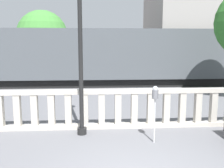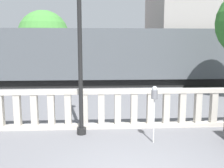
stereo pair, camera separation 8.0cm
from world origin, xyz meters
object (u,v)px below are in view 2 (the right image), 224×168
Objects in this scene: parking_meter at (154,97)px; train_far at (113,52)px; train_near at (112,57)px; tree_right at (44,36)px; lamppost at (79,18)px.

train_far is at bearing 88.75° from parking_meter.
tree_right is (-4.79, 1.25, 1.40)m from train_near.
lamppost is 1.06× the size of tree_right.
lamppost is 26.70m from train_far.
parking_meter is 27.33m from train_far.
train_near is 5.22× the size of tree_right.
lamppost is at bearing -95.66° from train_far.
lamppost is 3.43× the size of parking_meter.
train_far is at bearing 86.24° from train_near.
lamppost reaches higher than parking_meter.
train_near is at bearing 92.85° from parking_meter.
tree_right is (-3.28, 10.85, -0.08)m from lamppost.
train_near is at bearing -14.63° from tree_right.
parking_meter is (2.03, -0.79, -2.16)m from lamppost.
parking_meter is 0.31× the size of tree_right.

